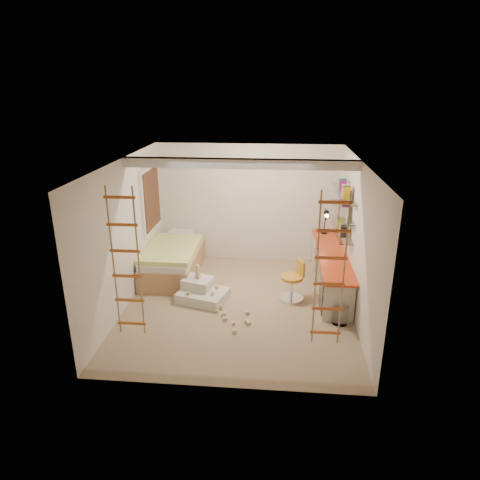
# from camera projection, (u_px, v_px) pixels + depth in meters

# --- Properties ---
(floor) EXTENTS (4.50, 4.50, 0.00)m
(floor) POSITION_uv_depth(u_px,v_px,m) (239.00, 305.00, 7.77)
(floor) COLOR tan
(floor) RESTS_ON ground
(ceiling_beam) EXTENTS (4.00, 0.18, 0.16)m
(ceiling_beam) POSITION_uv_depth(u_px,v_px,m) (240.00, 164.00, 7.18)
(ceiling_beam) COLOR white
(ceiling_beam) RESTS_ON ceiling
(window_frame) EXTENTS (0.06, 1.15, 1.35)m
(window_frame) POSITION_uv_depth(u_px,v_px,m) (150.00, 199.00, 8.80)
(window_frame) COLOR white
(window_frame) RESTS_ON wall_left
(window_blind) EXTENTS (0.02, 1.00, 1.20)m
(window_blind) POSITION_uv_depth(u_px,v_px,m) (152.00, 199.00, 8.80)
(window_blind) COLOR #4C2D1E
(window_blind) RESTS_ON window_frame
(rope_ladder_left) EXTENTS (0.41, 0.04, 2.13)m
(rope_ladder_left) POSITION_uv_depth(u_px,v_px,m) (126.00, 264.00, 5.72)
(rope_ladder_left) COLOR orange
(rope_ladder_left) RESTS_ON ceiling
(rope_ladder_right) EXTENTS (0.41, 0.04, 2.13)m
(rope_ladder_right) POSITION_uv_depth(u_px,v_px,m) (330.00, 271.00, 5.50)
(rope_ladder_right) COLOR #D65024
(rope_ladder_right) RESTS_ON ceiling
(waste_bin) EXTENTS (0.26, 0.26, 0.32)m
(waste_bin) POSITION_uv_depth(u_px,v_px,m) (340.00, 315.00, 7.13)
(waste_bin) COLOR white
(waste_bin) RESTS_ON floor
(desk) EXTENTS (0.56, 2.80, 0.75)m
(desk) POSITION_uv_depth(u_px,v_px,m) (331.00, 269.00, 8.29)
(desk) COLOR #D94219
(desk) RESTS_ON floor
(shelves) EXTENTS (0.25, 1.80, 0.71)m
(shelves) POSITION_uv_depth(u_px,v_px,m) (341.00, 211.00, 8.15)
(shelves) COLOR white
(shelves) RESTS_ON wall_right
(bed) EXTENTS (1.02, 2.00, 0.69)m
(bed) POSITION_uv_depth(u_px,v_px,m) (174.00, 259.00, 8.93)
(bed) COLOR #AD7F51
(bed) RESTS_ON floor
(task_lamp) EXTENTS (0.14, 0.36, 0.57)m
(task_lamp) POSITION_uv_depth(u_px,v_px,m) (326.00, 218.00, 8.94)
(task_lamp) COLOR black
(task_lamp) RESTS_ON desk
(swivel_chair) EXTENTS (0.59, 0.59, 0.77)m
(swivel_chair) POSITION_uv_depth(u_px,v_px,m) (293.00, 285.00, 7.88)
(swivel_chair) COLOR orange
(swivel_chair) RESTS_ON floor
(play_platform) EXTENTS (1.00, 0.87, 0.38)m
(play_platform) POSITION_uv_depth(u_px,v_px,m) (202.00, 292.00, 7.93)
(play_platform) COLOR silver
(play_platform) RESTS_ON floor
(toy_blocks) EXTENTS (1.20, 1.29, 0.65)m
(toy_blocks) POSITION_uv_depth(u_px,v_px,m) (220.00, 302.00, 7.50)
(toy_blocks) COLOR #CCB284
(toy_blocks) RESTS_ON floor
(books) EXTENTS (0.14, 0.70, 0.92)m
(books) POSITION_uv_depth(u_px,v_px,m) (342.00, 205.00, 8.11)
(books) COLOR #262626
(books) RESTS_ON shelves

